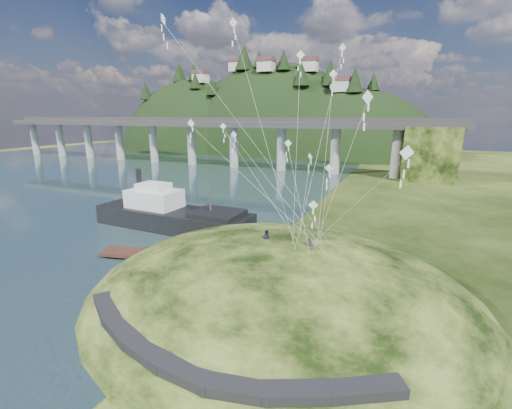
% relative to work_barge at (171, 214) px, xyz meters
% --- Properties ---
extents(ground, '(320.00, 320.00, 0.00)m').
position_rel_work_barge_xyz_m(ground, '(12.65, -13.60, -2.04)').
color(ground, black).
rests_on(ground, ground).
extents(water, '(240.00, 240.00, 0.00)m').
position_rel_work_barge_xyz_m(water, '(-59.35, 16.40, -2.03)').
color(water, '#28414A').
rests_on(water, ground).
extents(grass_hill, '(36.00, 32.00, 13.00)m').
position_rel_work_barge_xyz_m(grass_hill, '(20.65, -11.60, -3.54)').
color(grass_hill, black).
rests_on(grass_hill, ground).
extents(footpath, '(22.29, 5.84, 0.83)m').
position_rel_work_barge_xyz_m(footpath, '(20.11, -23.34, 0.05)').
color(footpath, black).
rests_on(footpath, ground).
extents(bridge, '(160.00, 11.00, 15.00)m').
position_rel_work_barge_xyz_m(bridge, '(-13.81, 56.47, 7.67)').
color(bridge, '#2D2B2B').
rests_on(bridge, ground).
extents(far_ridge, '(153.00, 70.00, 94.50)m').
position_rel_work_barge_xyz_m(far_ridge, '(-30.93, 108.57, -9.47)').
color(far_ridge, black).
rests_on(far_ridge, ground).
extents(work_barge, '(23.40, 6.95, 8.13)m').
position_rel_work_barge_xyz_m(work_barge, '(0.00, 0.00, 0.00)').
color(work_barge, black).
rests_on(work_barge, ground).
extents(wooden_dock, '(15.68, 6.13, 1.11)m').
position_rel_work_barge_xyz_m(wooden_dock, '(6.73, -9.26, -1.55)').
color(wooden_dock, black).
rests_on(wooden_dock, ground).
extents(kite_flyers, '(4.71, 0.74, 1.73)m').
position_rel_work_barge_xyz_m(kite_flyers, '(20.45, -11.05, 3.77)').
color(kite_flyers, '#262732').
rests_on(kite_flyers, ground).
extents(kite_swarm, '(20.82, 13.87, 15.41)m').
position_rel_work_barge_xyz_m(kite_swarm, '(20.17, -9.89, 13.86)').
color(kite_swarm, white).
rests_on(kite_swarm, ground).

